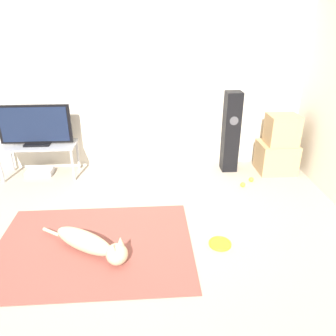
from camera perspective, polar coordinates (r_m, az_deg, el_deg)
ground_plane at (r=3.26m, az=-9.10°, el=-14.51°), size 12.00×12.00×0.00m
wall_back at (r=4.69m, az=-8.15°, el=15.08°), size 8.00×0.06×2.55m
area_rug at (r=3.38m, az=-12.74°, el=-13.14°), size 1.92×1.39×0.01m
dog at (r=3.23m, az=-13.12°, el=-12.75°), size 0.90×0.63×0.26m
frisbee at (r=3.36m, az=9.03°, el=-12.87°), size 0.23×0.23×0.03m
cardboard_box_lower at (r=4.96m, az=18.31°, el=1.80°), size 0.52×0.45×0.43m
cardboard_box_upper at (r=4.82m, az=19.25°, el=6.32°), size 0.41×0.36×0.41m
floor_speaker at (r=4.72m, az=10.90°, el=6.12°), size 0.22×0.22×1.14m
tv_stand at (r=4.84m, az=-21.59°, el=3.18°), size 1.01×0.44×0.47m
tv at (r=4.74m, az=-22.20°, el=6.85°), size 0.96×0.20×0.55m
tennis_ball_by_boxes at (r=4.61m, az=14.31°, el=-1.95°), size 0.07×0.07×0.07m
tennis_ball_near_speaker at (r=4.45m, az=12.89°, el=-2.83°), size 0.07×0.07×0.07m
game_console at (r=5.02m, az=-21.40°, el=-0.63°), size 0.36×0.24×0.08m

